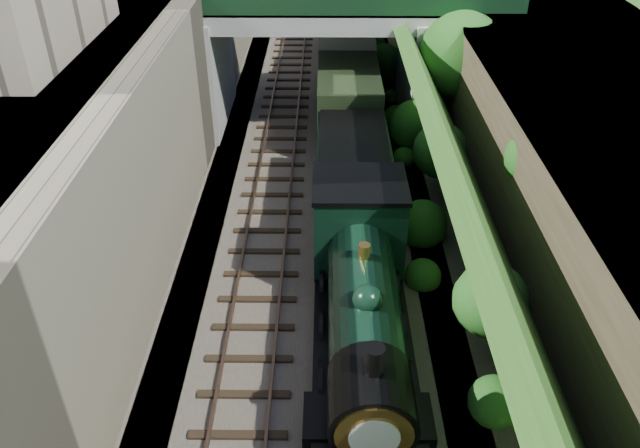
% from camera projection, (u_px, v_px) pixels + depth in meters
% --- Properties ---
extents(trackbed, '(10.00, 90.00, 0.20)m').
position_uv_depth(trackbed, '(322.00, 156.00, 28.48)').
color(trackbed, '#473F38').
rests_on(trackbed, ground).
extents(retaining_wall, '(1.00, 90.00, 7.00)m').
position_uv_depth(retaining_wall, '(194.00, 85.00, 26.64)').
color(retaining_wall, '#756B56').
rests_on(retaining_wall, ground).
extents(street_plateau_left, '(6.00, 90.00, 7.00)m').
position_uv_depth(street_plateau_left, '(112.00, 85.00, 26.67)').
color(street_plateau_left, '#262628').
rests_on(street_plateau_left, ground).
extents(street_plateau_right, '(8.00, 90.00, 6.25)m').
position_uv_depth(street_plateau_right, '(543.00, 94.00, 26.73)').
color(street_plateau_right, '#262628').
rests_on(street_plateau_right, ground).
extents(embankment_slope, '(4.63, 90.00, 6.42)m').
position_uv_depth(embankment_slope, '(444.00, 131.00, 24.90)').
color(embankment_slope, '#1E4714').
rests_on(embankment_slope, ground).
extents(track_left, '(2.50, 90.00, 0.20)m').
position_uv_depth(track_left, '(278.00, 153.00, 28.41)').
color(track_left, black).
rests_on(track_left, trackbed).
extents(track_right, '(2.50, 90.00, 0.20)m').
position_uv_depth(track_right, '(348.00, 154.00, 28.39)').
color(track_right, black).
rests_on(track_right, trackbed).
extents(road_bridge, '(16.00, 6.40, 7.25)m').
position_uv_depth(road_bridge, '(342.00, 43.00, 29.61)').
color(road_bridge, gray).
rests_on(road_bridge, ground).
extents(tree, '(3.60, 3.80, 6.60)m').
position_uv_depth(tree, '(463.00, 57.00, 26.12)').
color(tree, black).
rests_on(tree, ground).
extents(locomotive, '(3.10, 10.22, 3.83)m').
position_uv_depth(locomotive, '(362.00, 301.00, 17.34)').
color(locomotive, black).
rests_on(locomotive, trackbed).
extents(tender, '(2.70, 6.00, 3.05)m').
position_uv_depth(tender, '(353.00, 179.00, 23.62)').
color(tender, black).
rests_on(tender, trackbed).
extents(coach_front, '(2.90, 18.00, 3.70)m').
position_uv_depth(coach_front, '(345.00, 58.00, 33.88)').
color(coach_front, black).
rests_on(coach_front, trackbed).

